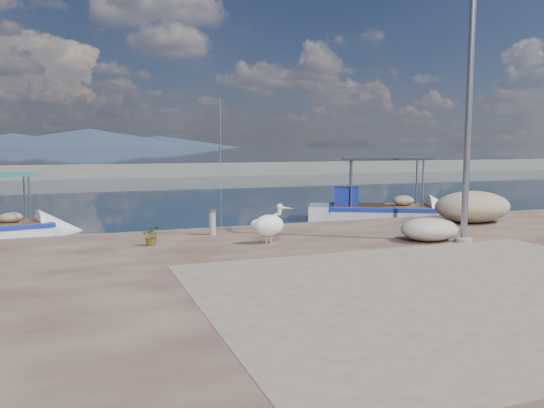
{
  "coord_description": "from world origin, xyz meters",
  "views": [
    {
      "loc": [
        -5.17,
        -10.21,
        2.97
      ],
      "look_at": [
        0.0,
        3.8,
        1.3
      ],
      "focal_mm": 35.0,
      "sensor_mm": 36.0,
      "label": 1
    }
  ],
  "objects_px": {
    "boat_right": "(383,215)",
    "pelican": "(269,225)",
    "bollard_near": "(212,221)",
    "lamp_post": "(468,111)"
  },
  "relations": [
    {
      "from": "lamp_post",
      "to": "pelican",
      "type": "bearing_deg",
      "value": 163.1
    },
    {
      "from": "bollard_near",
      "to": "pelican",
      "type": "bearing_deg",
      "value": -59.56
    },
    {
      "from": "pelican",
      "to": "bollard_near",
      "type": "height_order",
      "value": "pelican"
    },
    {
      "from": "boat_right",
      "to": "bollard_near",
      "type": "bearing_deg",
      "value": -126.97
    },
    {
      "from": "lamp_post",
      "to": "bollard_near",
      "type": "height_order",
      "value": "lamp_post"
    },
    {
      "from": "pelican",
      "to": "lamp_post",
      "type": "relative_size",
      "value": 0.15
    },
    {
      "from": "pelican",
      "to": "bollard_near",
      "type": "distance_m",
      "value": 2.03
    },
    {
      "from": "pelican",
      "to": "bollard_near",
      "type": "bearing_deg",
      "value": 140.24
    },
    {
      "from": "lamp_post",
      "to": "bollard_near",
      "type": "bearing_deg",
      "value": 151.09
    },
    {
      "from": "boat_right",
      "to": "pelican",
      "type": "xyz_separation_m",
      "value": [
        -6.79,
        -5.6,
        0.75
      ]
    }
  ]
}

